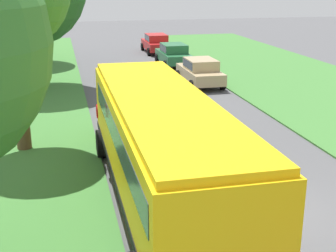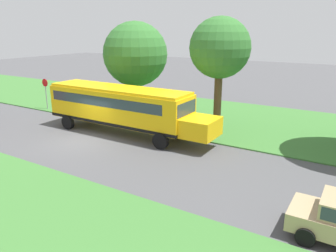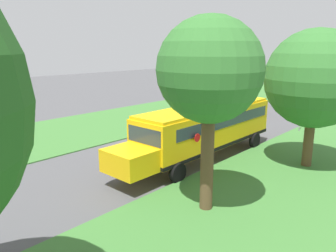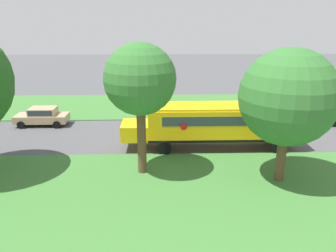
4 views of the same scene
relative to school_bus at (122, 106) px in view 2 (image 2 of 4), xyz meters
The scene contains 6 objects.
ground_plane 3.53m from the school_bus, 23.45° to the right, with size 120.00×120.00×0.00m, color #4C4C4F.
grass_verge 7.62m from the school_bus, behind, with size 12.00×80.00×0.08m, color #3D7533.
school_bus is the anchor object (origin of this frame).
oak_tree_beside_bus 6.46m from the school_bus, 153.49° to the right, with size 5.24×5.24×7.54m.
oak_tree_roadside_mid 7.62m from the school_bus, 126.10° to the left, with size 4.04×4.04×7.72m.
stop_sign 10.25m from the school_bus, 100.62° to the right, with size 0.08×0.68×2.74m.
Camera 2 is at (13.95, 15.06, 6.87)m, focal length 35.00 mm.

